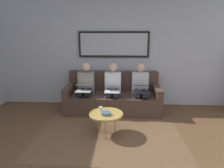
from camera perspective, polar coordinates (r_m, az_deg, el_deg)
The scene contains 13 objects.
wall_rear at distance 4.96m, azimuth 0.57°, elevation 8.75°, with size 6.00×0.12×2.60m, color #B7BCC6.
area_rug at distance 3.65m, azimuth -0.74°, elevation -14.80°, with size 2.60×1.80×0.01m, color brown.
couch at distance 4.69m, azimuth 0.28°, elevation -3.95°, with size 2.20×0.90×0.90m.
framed_mirror at distance 4.85m, azimuth 0.52°, elevation 11.58°, with size 1.73×0.05×0.63m.
coffee_table at distance 3.53m, azimuth -1.73°, elevation -8.87°, with size 0.61×0.61×0.41m.
cup at distance 3.60m, azimuth -3.34°, elevation -7.39°, with size 0.07×0.07×0.09m, color silver.
bowl at distance 3.46m, azimuth -1.82°, elevation -8.67°, with size 0.17×0.17×0.05m, color slate.
person_left at distance 4.55m, azimuth 8.31°, elevation -0.75°, with size 0.38×0.58×1.14m.
laptop_black at distance 4.32m, azimuth 8.60°, elevation -1.30°, with size 0.35×0.36×0.16m.
person_middle at distance 4.54m, azimuth 0.24°, elevation -0.65°, with size 0.38×0.58×1.14m.
laptop_white at distance 4.30m, azimuth 0.08°, elevation -1.18°, with size 0.33×0.37×0.16m.
person_right at distance 4.61m, azimuth -7.73°, elevation -0.53°, with size 0.38×0.58×1.14m.
laptop_silver at distance 4.38m, azimuth -8.32°, elevation -1.14°, with size 0.35×0.34×0.15m.
Camera 1 is at (-0.22, 2.33, 1.77)m, focal length 31.05 mm.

